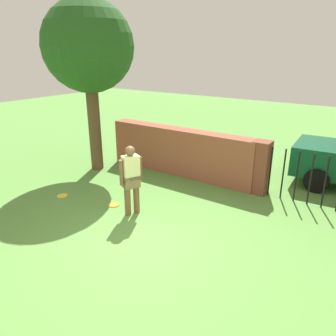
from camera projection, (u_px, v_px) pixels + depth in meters
name	position (u px, v px, depth m)	size (l,w,h in m)	color
ground_plane	(143.00, 244.00, 6.32)	(40.00, 40.00, 0.00)	#568C3D
brick_wall	(180.00, 152.00, 9.71)	(4.74, 0.50, 1.39)	brown
tree	(88.00, 48.00, 9.14)	(2.60, 2.60, 4.96)	brown
person	(131.00, 177.00, 7.19)	(0.35, 0.50, 1.62)	brown
fence_gate	(304.00, 176.00, 7.80)	(2.60, 0.44, 1.40)	brown
frisbee_orange	(114.00, 205.00, 7.89)	(0.27, 0.27, 0.02)	orange
frisbee_yellow	(62.00, 196.00, 8.38)	(0.27, 0.27, 0.02)	yellow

